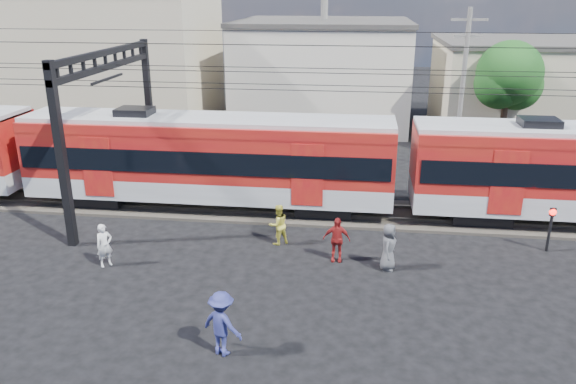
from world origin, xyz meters
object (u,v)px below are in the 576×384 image
at_px(pedestrian_a, 104,245).
at_px(crossing_signal, 551,221).
at_px(commuter_train, 213,157).
at_px(pedestrian_c, 222,324).

relative_size(pedestrian_a, crossing_signal, 0.90).
bearing_deg(commuter_train, crossing_signal, -11.72).
bearing_deg(pedestrian_c, commuter_train, -51.15).
height_order(commuter_train, crossing_signal, commuter_train).
distance_m(pedestrian_a, crossing_signal, 16.28).
bearing_deg(pedestrian_a, commuter_train, 21.33).
relative_size(commuter_train, pedestrian_c, 27.15).
bearing_deg(crossing_signal, commuter_train, 168.28).
bearing_deg(pedestrian_a, crossing_signal, -34.83).
height_order(commuter_train, pedestrian_c, commuter_train).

